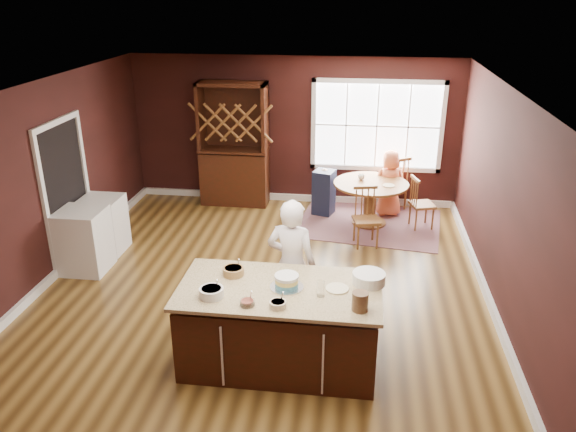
% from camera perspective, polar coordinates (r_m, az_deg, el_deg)
% --- Properties ---
extents(room_shell, '(7.00, 7.00, 7.00)m').
position_cam_1_polar(room_shell, '(7.12, -2.73, 1.90)').
color(room_shell, brown).
rests_on(room_shell, ground).
extents(window, '(2.36, 0.10, 1.66)m').
position_cam_1_polar(window, '(10.30, 9.02, 9.02)').
color(window, white).
rests_on(window, room_shell).
extents(doorway, '(0.08, 1.26, 2.13)m').
position_cam_1_polar(doorway, '(8.74, -21.53, 2.02)').
color(doorway, white).
rests_on(doorway, room_shell).
extents(kitchen_island, '(2.12, 1.11, 0.92)m').
position_cam_1_polar(kitchen_island, '(6.14, -0.87, -11.22)').
color(kitchen_island, '#3D150C').
rests_on(kitchen_island, ground).
extents(dining_table, '(1.26, 1.26, 0.75)m').
position_cam_1_polar(dining_table, '(9.65, 8.37, 2.15)').
color(dining_table, brown).
rests_on(dining_table, ground).
extents(baker, '(0.66, 0.50, 1.63)m').
position_cam_1_polar(baker, '(6.57, 0.38, -5.01)').
color(baker, white).
rests_on(baker, ground).
extents(layer_cake, '(0.35, 0.35, 0.14)m').
position_cam_1_polar(layer_cake, '(5.87, -0.14, -6.65)').
color(layer_cake, white).
rests_on(layer_cake, kitchen_island).
extents(bowl_blue, '(0.25, 0.25, 0.10)m').
position_cam_1_polar(bowl_blue, '(5.77, -7.78, -7.69)').
color(bowl_blue, white).
rests_on(bowl_blue, kitchen_island).
extents(bowl_yellow, '(0.23, 0.23, 0.09)m').
position_cam_1_polar(bowl_yellow, '(6.15, -5.57, -5.60)').
color(bowl_yellow, olive).
rests_on(bowl_yellow, kitchen_island).
extents(bowl_pink, '(0.15, 0.15, 0.06)m').
position_cam_1_polar(bowl_pink, '(5.60, -4.16, -8.79)').
color(bowl_pink, silver).
rests_on(bowl_pink, kitchen_island).
extents(bowl_olive, '(0.17, 0.17, 0.06)m').
position_cam_1_polar(bowl_olive, '(5.55, -1.04, -8.96)').
color(bowl_olive, beige).
rests_on(bowl_olive, kitchen_island).
extents(drinking_glass, '(0.08, 0.08, 0.17)m').
position_cam_1_polar(drinking_glass, '(5.72, 3.34, -7.39)').
color(drinking_glass, white).
rests_on(drinking_glass, kitchen_island).
extents(dinner_plate, '(0.24, 0.24, 0.02)m').
position_cam_1_polar(dinner_plate, '(5.89, 5.02, -7.35)').
color(dinner_plate, white).
rests_on(dinner_plate, kitchen_island).
extents(white_tub, '(0.35, 0.35, 0.12)m').
position_cam_1_polar(white_tub, '(6.01, 8.21, -6.26)').
color(white_tub, white).
rests_on(white_tub, kitchen_island).
extents(stoneware_crock, '(0.16, 0.16, 0.19)m').
position_cam_1_polar(stoneware_crock, '(5.52, 7.33, -8.60)').
color(stoneware_crock, brown).
rests_on(stoneware_crock, kitchen_island).
extents(rug, '(2.62, 2.15, 0.01)m').
position_cam_1_polar(rug, '(9.85, 8.20, -0.73)').
color(rug, brown).
rests_on(rug, ground).
extents(chair_east, '(0.46, 0.47, 0.92)m').
position_cam_1_polar(chair_east, '(9.70, 13.50, 1.37)').
color(chair_east, brown).
rests_on(chair_east, ground).
extents(chair_south, '(0.47, 0.46, 0.95)m').
position_cam_1_polar(chair_south, '(8.85, 7.98, -0.15)').
color(chair_south, '#946230').
rests_on(chair_south, ground).
extents(chair_north, '(0.58, 0.58, 1.03)m').
position_cam_1_polar(chair_north, '(10.42, 10.69, 3.40)').
color(chair_north, brown).
rests_on(chair_north, ground).
extents(seated_woman, '(0.64, 0.48, 1.19)m').
position_cam_1_polar(seated_woman, '(10.08, 10.27, 3.29)').
color(seated_woman, '#E67246').
rests_on(seated_woman, ground).
extents(high_chair, '(0.42, 0.42, 0.85)m').
position_cam_1_polar(high_chair, '(10.05, 3.66, 2.50)').
color(high_chair, black).
rests_on(high_chair, ground).
extents(toddler, '(0.18, 0.14, 0.26)m').
position_cam_1_polar(toddler, '(9.91, 4.10, 4.56)').
color(toddler, '#8CA5BF').
rests_on(toddler, high_chair).
extents(table_plate, '(0.20, 0.20, 0.02)m').
position_cam_1_polar(table_plate, '(9.47, 10.18, 3.07)').
color(table_plate, beige).
rests_on(table_plate, dining_table).
extents(table_cup, '(0.13, 0.13, 0.09)m').
position_cam_1_polar(table_cup, '(9.70, 7.46, 3.94)').
color(table_cup, white).
rests_on(table_cup, dining_table).
extents(hutch, '(1.24, 0.51, 2.27)m').
position_cam_1_polar(hutch, '(10.40, -5.53, 7.23)').
color(hutch, '#361E10').
rests_on(hutch, ground).
extents(washer, '(0.63, 0.61, 0.92)m').
position_cam_1_polar(washer, '(8.54, -20.02, -2.36)').
color(washer, white).
rests_on(washer, ground).
extents(dryer, '(0.60, 0.58, 0.87)m').
position_cam_1_polar(dryer, '(9.07, -18.25, -0.84)').
color(dryer, white).
rests_on(dryer, ground).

